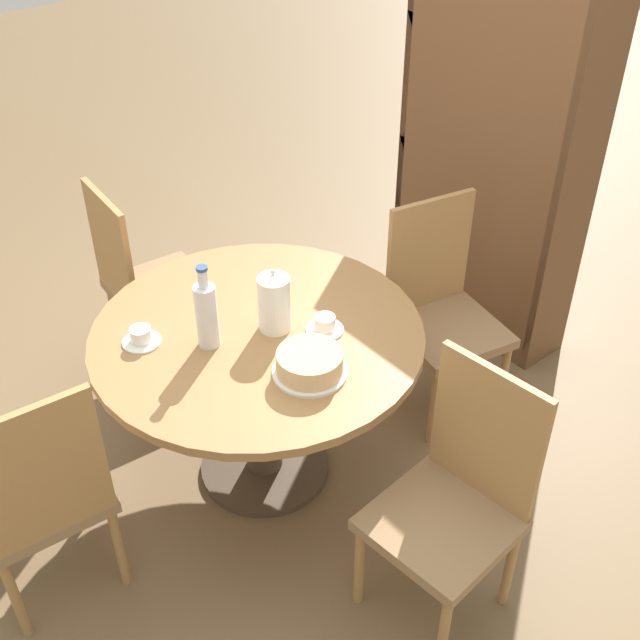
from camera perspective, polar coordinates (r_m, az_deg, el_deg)
name	(u,v)px	position (r m, az deg, el deg)	size (l,w,h in m)	color
ground_plane	(265,468)	(3.38, -3.91, -10.46)	(14.00, 14.00, 0.00)	brown
dining_table	(259,364)	(3.00, -4.35, -3.15)	(1.21, 1.21, 0.72)	#473828
chair_a	(40,493)	(2.80, -19.29, -11.56)	(0.45, 0.45, 0.94)	#A87A47
chair_b	(456,498)	(2.67, 9.64, -12.35)	(0.46, 0.46, 0.94)	#A87A47
chair_c	(441,308)	(3.44, 8.63, 0.83)	(0.50, 0.50, 0.94)	#A87A47
chair_d	(145,280)	(3.66, -12.34, 2.78)	(0.45, 0.45, 0.94)	#A87A47
bookshelf	(488,174)	(3.82, 11.87, 10.12)	(0.93, 0.28, 1.76)	brown
coffee_pot	(274,302)	(2.84, -3.27, 1.31)	(0.12, 0.12, 0.25)	white
water_bottle	(206,314)	(2.78, -8.08, 0.44)	(0.08, 0.08, 0.33)	silver
cake_main	(309,364)	(2.68, -0.78, -3.16)	(0.26, 0.26, 0.09)	white
cup_a	(325,325)	(2.88, 0.35, -0.35)	(0.14, 0.14, 0.06)	white
cup_b	(141,337)	(2.89, -12.61, -1.19)	(0.14, 0.14, 0.06)	white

